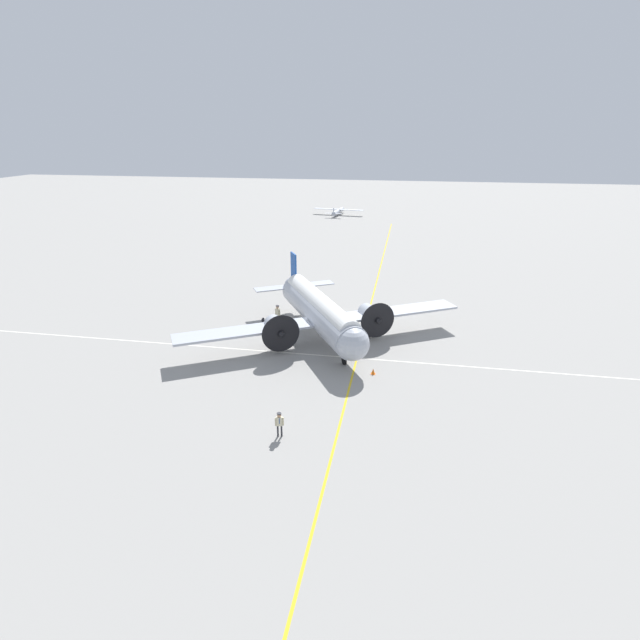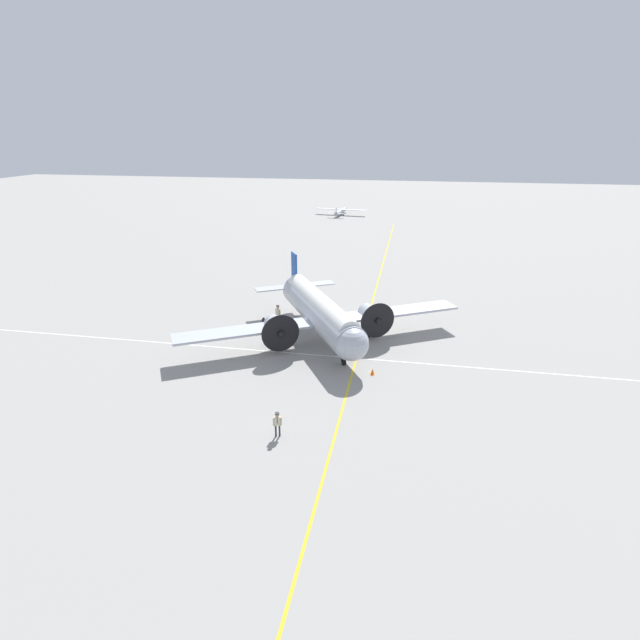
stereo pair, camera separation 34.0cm
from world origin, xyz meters
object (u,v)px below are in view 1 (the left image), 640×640
object	(u,v)px
airliner_main	(322,313)
light_aircraft_distant	(338,211)
traffic_cone	(373,371)
crew_foreground	(279,422)
suitcase_upright_spare	(271,321)
passenger_boarding	(278,312)
suitcase_near_door	(263,321)

from	to	relation	value
airliner_main	light_aircraft_distant	distance (m)	70.03
light_aircraft_distant	traffic_cone	distance (m)	76.47
airliner_main	crew_foreground	xyz separation A→B (m)	(15.22, 0.04, -1.59)
suitcase_upright_spare	light_aircraft_distant	distance (m)	66.16
passenger_boarding	light_aircraft_distant	size ratio (longest dim) A/B	0.17
passenger_boarding	traffic_cone	bearing A→B (deg)	-15.23
passenger_boarding	traffic_cone	world-z (taller)	passenger_boarding
airliner_main	traffic_cone	world-z (taller)	airliner_main
airliner_main	suitcase_upright_spare	world-z (taller)	airliner_main
airliner_main	traffic_cone	bearing A→B (deg)	11.19
suitcase_upright_spare	crew_foreground	bearing A→B (deg)	17.01
crew_foreground	light_aircraft_distant	distance (m)	85.14
crew_foreground	suitcase_upright_spare	bearing A→B (deg)	-89.92
light_aircraft_distant	suitcase_near_door	bearing A→B (deg)	-171.42
traffic_cone	airliner_main	bearing A→B (deg)	-138.66
passenger_boarding	crew_foreground	bearing A→B (deg)	-47.94
airliner_main	suitcase_upright_spare	bearing A→B (deg)	-151.14
airliner_main	crew_foreground	size ratio (longest dim) A/B	14.15
crew_foreground	light_aircraft_distant	bearing A→B (deg)	-101.12
crew_foreground	passenger_boarding	size ratio (longest dim) A/B	0.88
airliner_main	passenger_boarding	size ratio (longest dim) A/B	12.49
traffic_cone	crew_foreground	bearing A→B (deg)	-27.99
suitcase_near_door	suitcase_upright_spare	size ratio (longest dim) A/B	1.02
suitcase_upright_spare	traffic_cone	size ratio (longest dim) A/B	1.07
airliner_main	suitcase_near_door	distance (m)	7.66
suitcase_near_door	traffic_cone	xyz separation A→B (m)	(9.09, 11.54, -0.00)
crew_foreground	suitcase_upright_spare	world-z (taller)	crew_foreground
crew_foreground	airliner_main	bearing A→B (deg)	-106.76
airliner_main	passenger_boarding	xyz separation A→B (m)	(-3.33, -4.95, -1.45)
light_aircraft_distant	traffic_cone	xyz separation A→B (m)	(75.24, 13.63, -0.65)
passenger_boarding	suitcase_upright_spare	bearing A→B (deg)	-157.84
airliner_main	light_aircraft_distant	xyz separation A→B (m)	(-69.48, -8.56, -1.77)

